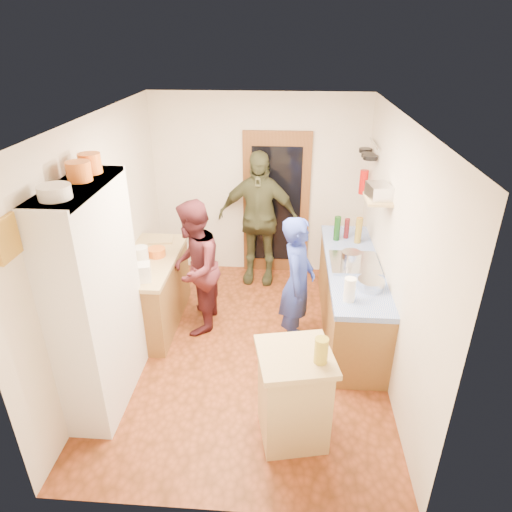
# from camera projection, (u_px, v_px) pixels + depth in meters

# --- Properties ---
(floor) EXTENTS (3.00, 4.00, 0.02)m
(floor) POSITION_uv_depth(u_px,v_px,m) (247.00, 349.00, 5.30)
(floor) COLOR brown
(floor) RESTS_ON ground
(ceiling) EXTENTS (3.00, 4.00, 0.02)m
(ceiling) POSITION_uv_depth(u_px,v_px,m) (245.00, 117.00, 4.12)
(ceiling) COLOR silver
(ceiling) RESTS_ON ground
(wall_back) EXTENTS (3.00, 0.02, 2.60)m
(wall_back) POSITION_uv_depth(u_px,v_px,m) (259.00, 187.00, 6.50)
(wall_back) COLOR beige
(wall_back) RESTS_ON ground
(wall_front) EXTENTS (3.00, 0.02, 2.60)m
(wall_front) POSITION_uv_depth(u_px,v_px,m) (217.00, 382.00, 2.92)
(wall_front) COLOR beige
(wall_front) RESTS_ON ground
(wall_left) EXTENTS (0.02, 4.00, 2.60)m
(wall_left) POSITION_uv_depth(u_px,v_px,m) (104.00, 243.00, 4.81)
(wall_left) COLOR beige
(wall_left) RESTS_ON ground
(wall_right) EXTENTS (0.02, 4.00, 2.60)m
(wall_right) POSITION_uv_depth(u_px,v_px,m) (394.00, 252.00, 4.61)
(wall_right) COLOR beige
(wall_right) RESTS_ON ground
(door_frame) EXTENTS (0.95, 0.06, 2.10)m
(door_frame) POSITION_uv_depth(u_px,v_px,m) (276.00, 205.00, 6.56)
(door_frame) COLOR brown
(door_frame) RESTS_ON ground
(door_glass) EXTENTS (0.70, 0.02, 1.70)m
(door_glass) POSITION_uv_depth(u_px,v_px,m) (276.00, 206.00, 6.53)
(door_glass) COLOR black
(door_glass) RESTS_ON door_frame
(hutch_body) EXTENTS (0.40, 1.20, 2.20)m
(hutch_body) POSITION_uv_depth(u_px,v_px,m) (97.00, 300.00, 4.17)
(hutch_body) COLOR white
(hutch_body) RESTS_ON ground
(hutch_top_shelf) EXTENTS (0.40, 1.14, 0.04)m
(hutch_top_shelf) POSITION_uv_depth(u_px,v_px,m) (76.00, 187.00, 3.69)
(hutch_top_shelf) COLOR white
(hutch_top_shelf) RESTS_ON hutch_body
(plate_stack) EXTENTS (0.24, 0.24, 0.10)m
(plate_stack) POSITION_uv_depth(u_px,v_px,m) (54.00, 192.00, 3.35)
(plate_stack) COLOR white
(plate_stack) RESTS_ON hutch_top_shelf
(orange_pot_a) EXTENTS (0.20, 0.20, 0.16)m
(orange_pot_a) POSITION_uv_depth(u_px,v_px,m) (79.00, 171.00, 3.73)
(orange_pot_a) COLOR orange
(orange_pot_a) RESTS_ON hutch_top_shelf
(orange_pot_b) EXTENTS (0.19, 0.19, 0.17)m
(orange_pot_b) POSITION_uv_depth(u_px,v_px,m) (90.00, 163.00, 3.93)
(orange_pot_b) COLOR orange
(orange_pot_b) RESTS_ON hutch_top_shelf
(left_counter_base) EXTENTS (0.60, 1.40, 0.85)m
(left_counter_base) POSITION_uv_depth(u_px,v_px,m) (153.00, 293.00, 5.58)
(left_counter_base) COLOR brown
(left_counter_base) RESTS_ON ground
(left_counter_top) EXTENTS (0.64, 1.44, 0.05)m
(left_counter_top) POSITION_uv_depth(u_px,v_px,m) (149.00, 260.00, 5.38)
(left_counter_top) COLOR tan
(left_counter_top) RESTS_ON left_counter_base
(toaster) EXTENTS (0.29, 0.23, 0.19)m
(toaster) POSITION_uv_depth(u_px,v_px,m) (138.00, 273.00, 4.85)
(toaster) COLOR white
(toaster) RESTS_ON left_counter_top
(kettle) EXTENTS (0.19, 0.19, 0.19)m
(kettle) POSITION_uv_depth(u_px,v_px,m) (141.00, 255.00, 5.24)
(kettle) COLOR white
(kettle) RESTS_ON left_counter_top
(orange_bowl) EXTENTS (0.24, 0.24, 0.10)m
(orange_bowl) POSITION_uv_depth(u_px,v_px,m) (157.00, 252.00, 5.41)
(orange_bowl) COLOR orange
(orange_bowl) RESTS_ON left_counter_top
(chopping_board) EXTENTS (0.33, 0.27, 0.02)m
(chopping_board) POSITION_uv_depth(u_px,v_px,m) (161.00, 240.00, 5.80)
(chopping_board) COLOR tan
(chopping_board) RESTS_ON left_counter_top
(right_counter_base) EXTENTS (0.60, 2.20, 0.84)m
(right_counter_base) POSITION_uv_depth(u_px,v_px,m) (350.00, 299.00, 5.47)
(right_counter_base) COLOR brown
(right_counter_base) RESTS_ON ground
(right_counter_top) EXTENTS (0.62, 2.22, 0.06)m
(right_counter_top) POSITION_uv_depth(u_px,v_px,m) (354.00, 265.00, 5.27)
(right_counter_top) COLOR #1240BF
(right_counter_top) RESTS_ON right_counter_base
(hob) EXTENTS (0.55, 0.58, 0.04)m
(hob) POSITION_uv_depth(u_px,v_px,m) (354.00, 263.00, 5.22)
(hob) COLOR silver
(hob) RESTS_ON right_counter_top
(pot_on_hob) EXTENTS (0.22, 0.22, 0.14)m
(pot_on_hob) POSITION_uv_depth(u_px,v_px,m) (351.00, 258.00, 5.14)
(pot_on_hob) COLOR silver
(pot_on_hob) RESTS_ON hob
(bottle_a) EXTENTS (0.08, 0.08, 0.32)m
(bottle_a) POSITION_uv_depth(u_px,v_px,m) (337.00, 228.00, 5.77)
(bottle_a) COLOR #143F14
(bottle_a) RESTS_ON right_counter_top
(bottle_b) EXTENTS (0.08, 0.08, 0.26)m
(bottle_b) POSITION_uv_depth(u_px,v_px,m) (347.00, 228.00, 5.84)
(bottle_b) COLOR #591419
(bottle_b) RESTS_ON right_counter_top
(bottle_c) EXTENTS (0.10, 0.10, 0.33)m
(bottle_c) POSITION_uv_depth(u_px,v_px,m) (359.00, 230.00, 5.69)
(bottle_c) COLOR olive
(bottle_c) RESTS_ON right_counter_top
(paper_towel) EXTENTS (0.13, 0.13, 0.25)m
(paper_towel) POSITION_uv_depth(u_px,v_px,m) (350.00, 290.00, 4.48)
(paper_towel) COLOR white
(paper_towel) RESTS_ON right_counter_top
(mixing_bowl) EXTENTS (0.35, 0.35, 0.11)m
(mixing_bowl) POSITION_uv_depth(u_px,v_px,m) (371.00, 284.00, 4.72)
(mixing_bowl) COLOR silver
(mixing_bowl) RESTS_ON right_counter_top
(island_base) EXTENTS (0.65, 0.65, 0.86)m
(island_base) POSITION_uv_depth(u_px,v_px,m) (293.00, 398.00, 3.99)
(island_base) COLOR tan
(island_base) RESTS_ON ground
(island_top) EXTENTS (0.73, 0.73, 0.05)m
(island_top) POSITION_uv_depth(u_px,v_px,m) (295.00, 356.00, 3.79)
(island_top) COLOR tan
(island_top) RESTS_ON island_base
(cutting_board) EXTENTS (0.40, 0.35, 0.02)m
(cutting_board) POSITION_uv_depth(u_px,v_px,m) (288.00, 352.00, 3.82)
(cutting_board) COLOR white
(cutting_board) RESTS_ON island_top
(oil_jar) EXTENTS (0.13, 0.13, 0.23)m
(oil_jar) POSITION_uv_depth(u_px,v_px,m) (321.00, 350.00, 3.64)
(oil_jar) COLOR #AD9E2D
(oil_jar) RESTS_ON island_top
(pan_rail) EXTENTS (0.02, 0.65, 0.02)m
(pan_rail) POSITION_uv_depth(u_px,v_px,m) (374.00, 143.00, 5.64)
(pan_rail) COLOR silver
(pan_rail) RESTS_ON wall_right
(pan_hang_a) EXTENTS (0.18, 0.18, 0.05)m
(pan_hang_a) POSITION_uv_depth(u_px,v_px,m) (370.00, 157.00, 5.55)
(pan_hang_a) COLOR black
(pan_hang_a) RESTS_ON pan_rail
(pan_hang_b) EXTENTS (0.16, 0.16, 0.05)m
(pan_hang_b) POSITION_uv_depth(u_px,v_px,m) (368.00, 155.00, 5.73)
(pan_hang_b) COLOR black
(pan_hang_b) RESTS_ON pan_rail
(pan_hang_c) EXTENTS (0.17, 0.17, 0.05)m
(pan_hang_c) POSITION_uv_depth(u_px,v_px,m) (365.00, 150.00, 5.91)
(pan_hang_c) COLOR black
(pan_hang_c) RESTS_ON pan_rail
(wall_shelf) EXTENTS (0.26, 0.42, 0.03)m
(wall_shelf) POSITION_uv_depth(u_px,v_px,m) (378.00, 199.00, 4.84)
(wall_shelf) COLOR tan
(wall_shelf) RESTS_ON wall_right
(radio) EXTENTS (0.26, 0.33, 0.15)m
(radio) POSITION_uv_depth(u_px,v_px,m) (379.00, 191.00, 4.80)
(radio) COLOR silver
(radio) RESTS_ON wall_shelf
(ext_bracket) EXTENTS (0.06, 0.10, 0.04)m
(ext_bracket) POSITION_uv_depth(u_px,v_px,m) (368.00, 186.00, 6.06)
(ext_bracket) COLOR black
(ext_bracket) RESTS_ON wall_right
(fire_extinguisher) EXTENTS (0.11, 0.11, 0.32)m
(fire_extinguisher) POSITION_uv_depth(u_px,v_px,m) (363.00, 182.00, 6.05)
(fire_extinguisher) COLOR red
(fire_extinguisher) RESTS_ON wall_right
(picture_frame) EXTENTS (0.03, 0.25, 0.30)m
(picture_frame) POSITION_uv_depth(u_px,v_px,m) (7.00, 239.00, 3.09)
(picture_frame) COLOR gold
(picture_frame) RESTS_ON wall_left
(person_hob) EXTENTS (0.47, 0.63, 1.57)m
(person_hob) POSITION_uv_depth(u_px,v_px,m) (300.00, 285.00, 5.04)
(person_hob) COLOR #253695
(person_hob) RESTS_ON ground
(person_left) EXTENTS (0.62, 0.80, 1.64)m
(person_left) POSITION_uv_depth(u_px,v_px,m) (197.00, 267.00, 5.35)
(person_left) COLOR #481B21
(person_left) RESTS_ON ground
(person_back) EXTENTS (1.16, 0.56, 1.91)m
(person_back) POSITION_uv_depth(u_px,v_px,m) (259.00, 219.00, 6.34)
(person_back) COLOR #3A3C24
(person_back) RESTS_ON ground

